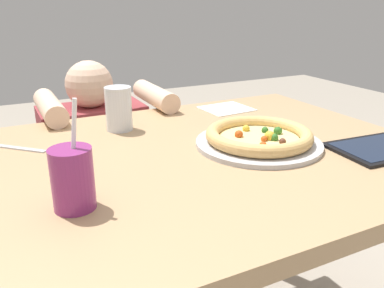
{
  "coord_description": "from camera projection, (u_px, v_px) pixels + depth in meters",
  "views": [
    {
      "loc": [
        -0.41,
        -0.82,
        1.11
      ],
      "look_at": [
        0.0,
        -0.02,
        0.78
      ],
      "focal_mm": 37.48,
      "sensor_mm": 36.0,
      "label": 1
    }
  ],
  "objects": [
    {
      "name": "tablet",
      "position": [
        380.0,
        148.0,
        1.01
      ],
      "size": [
        0.25,
        0.19,
        0.01
      ],
      "color": "black",
      "rests_on": "dining_table"
    },
    {
      "name": "water_cup_clear",
      "position": [
        119.0,
        108.0,
        1.15
      ],
      "size": [
        0.08,
        0.08,
        0.13
      ],
      "color": "silver",
      "rests_on": "dining_table"
    },
    {
      "name": "paper_napkin",
      "position": [
        226.0,
        109.0,
        1.39
      ],
      "size": [
        0.17,
        0.15,
        0.0
      ],
      "primitive_type": "cube",
      "rotation": [
        0.0,
        0.0,
        0.07
      ],
      "color": "white",
      "rests_on": "dining_table"
    },
    {
      "name": "dining_table",
      "position": [
        189.0,
        194.0,
        1.02
      ],
      "size": [
        1.23,
        0.89,
        0.75
      ],
      "color": "tan",
      "rests_on": "ground"
    },
    {
      "name": "diner_seated",
      "position": [
        98.0,
        181.0,
        1.67
      ],
      "size": [
        0.43,
        0.53,
        0.89
      ],
      "color": "#333847",
      "rests_on": "ground"
    },
    {
      "name": "pizza_near",
      "position": [
        259.0,
        138.0,
        1.03
      ],
      "size": [
        0.33,
        0.33,
        0.05
      ],
      "color": "#B7B7BC",
      "rests_on": "dining_table"
    },
    {
      "name": "fork",
      "position": [
        8.0,
        147.0,
        1.03
      ],
      "size": [
        0.16,
        0.16,
        0.0
      ],
      "color": "silver",
      "rests_on": "dining_table"
    },
    {
      "name": "drink_cup_colored",
      "position": [
        73.0,
        178.0,
        0.71
      ],
      "size": [
        0.08,
        0.08,
        0.2
      ],
      "color": "#8C2D72",
      "rests_on": "dining_table"
    }
  ]
}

